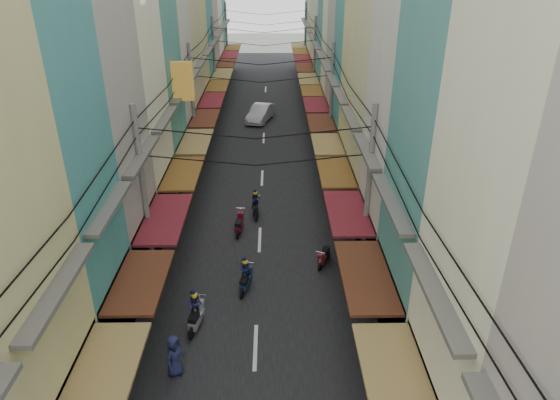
{
  "coord_description": "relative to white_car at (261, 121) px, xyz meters",
  "views": [
    {
      "loc": [
        0.71,
        -16.64,
        13.67
      ],
      "look_at": [
        1.08,
        6.48,
        2.1
      ],
      "focal_mm": 32.0,
      "sensor_mm": 36.0,
      "label": 1
    }
  ],
  "objects": [
    {
      "name": "road",
      "position": [
        0.31,
        -6.66,
        0.01
      ],
      "size": [
        10.0,
        80.0,
        0.02
      ],
      "primitive_type": "cube",
      "color": "black",
      "rests_on": "ground"
    },
    {
      "name": "sidewalk_left",
      "position": [
        -6.19,
        -6.66,
        0.03
      ],
      "size": [
        3.0,
        80.0,
        0.06
      ],
      "primitive_type": "cube",
      "color": "slate",
      "rests_on": "ground"
    },
    {
      "name": "utility_poles",
      "position": [
        0.31,
        -11.65,
        6.59
      ],
      "size": [
        10.2,
        66.13,
        8.2
      ],
      "color": "gray",
      "rests_on": "ground"
    },
    {
      "name": "bicycle",
      "position": [
        5.81,
        -29.25,
        0.0
      ],
      "size": [
        1.78,
        1.17,
        1.14
      ],
      "primitive_type": "imported",
      "rotation": [
        0.0,
        0.0,
        1.93
      ],
      "color": "black",
      "rests_on": "ground"
    },
    {
      "name": "parked_scooters",
      "position": [
        3.66,
        -30.35,
        0.47
      ],
      "size": [
        12.93,
        12.39,
        0.99
      ],
      "color": "black",
      "rests_on": "ground"
    },
    {
      "name": "ground",
      "position": [
        0.31,
        -26.66,
        0.0
      ],
      "size": [
        160.0,
        160.0,
        0.0
      ],
      "primitive_type": "plane",
      "color": "slate",
      "rests_on": "ground"
    },
    {
      "name": "traffic_sign",
      "position": [
        5.39,
        -26.11,
        2.08
      ],
      "size": [
        0.1,
        0.63,
        2.86
      ],
      "color": "gray",
      "rests_on": "ground"
    },
    {
      "name": "building_row_left",
      "position": [
        -7.61,
        -10.1,
        9.78
      ],
      "size": [
        7.8,
        67.67,
        23.7
      ],
      "color": "beige",
      "rests_on": "ground"
    },
    {
      "name": "moving_scooters",
      "position": [
        -0.4,
        -23.17,
        0.51
      ],
      "size": [
        5.98,
        11.19,
        1.81
      ],
      "color": "black",
      "rests_on": "ground"
    },
    {
      "name": "pedestrians",
      "position": [
        -3.41,
        -23.42,
        1.03
      ],
      "size": [
        13.97,
        25.59,
        2.21
      ],
      "color": "#271F2A",
      "rests_on": "ground"
    },
    {
      "name": "building_row_right",
      "position": [
        8.23,
        -10.21,
        9.41
      ],
      "size": [
        7.8,
        68.98,
        22.59
      ],
      "color": "teal",
      "rests_on": "ground"
    },
    {
      "name": "market_umbrella",
      "position": [
        7.51,
        -28.65,
        2.14
      ],
      "size": [
        2.3,
        2.3,
        2.43
      ],
      "color": "#B2B2B7",
      "rests_on": "ground"
    },
    {
      "name": "sidewalk_right",
      "position": [
        6.81,
        -6.66,
        0.03
      ],
      "size": [
        3.0,
        80.0,
        0.06
      ],
      "primitive_type": "cube",
      "color": "slate",
      "rests_on": "ground"
    },
    {
      "name": "white_car",
      "position": [
        0.0,
        0.0,
        0.0
      ],
      "size": [
        5.47,
        3.38,
        1.8
      ],
      "primitive_type": "imported",
      "rotation": [
        0.0,
        0.0,
        -0.29
      ],
      "color": "silver",
      "rests_on": "ground"
    }
  ]
}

